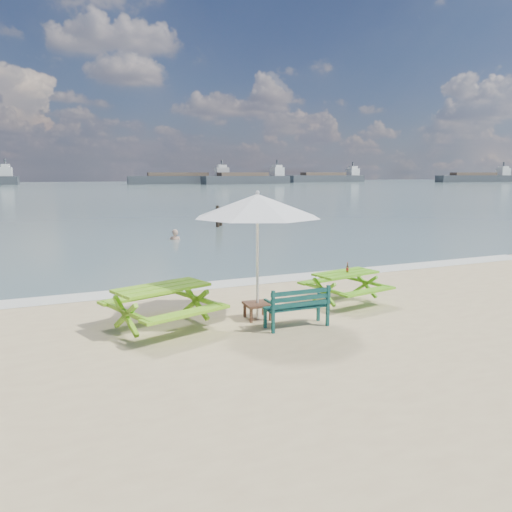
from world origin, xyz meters
name	(u,v)px	position (x,y,z in m)	size (l,w,h in m)	color
sea	(66,190)	(0.00, 85.00, 0.00)	(300.00, 300.00, 0.00)	slate
foam_strip	(229,283)	(0.00, 4.60, 0.01)	(22.00, 0.90, 0.01)	silver
picnic_table_left	(163,308)	(-2.56, 1.39, 0.40)	(2.28, 2.41, 0.84)	#74BA1C
picnic_table_right	(345,288)	(1.76, 1.63, 0.35)	(1.79, 1.93, 0.72)	#5EAF1A
park_bench	(296,315)	(-0.14, 0.48, 0.24)	(1.28, 0.45, 0.78)	#0F3E3B
side_table	(257,310)	(-0.62, 1.27, 0.18)	(0.55, 0.55, 0.34)	brown
patio_umbrella	(257,206)	(-0.62, 1.27, 2.33)	(2.76, 2.76, 2.57)	silver
beer_bottle	(347,269)	(1.79, 1.62, 0.80)	(0.06, 0.06, 0.23)	#8B4E14
swimmer	(175,247)	(0.95, 14.08, -0.34)	(0.68, 0.56, 1.60)	tan
mooring_pilings	(219,218)	(4.57, 18.40, 0.45)	(0.58, 0.78, 1.39)	black
cargo_ships	(269,179)	(54.89, 119.16, 1.18)	(166.18, 27.23, 4.40)	#383D42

